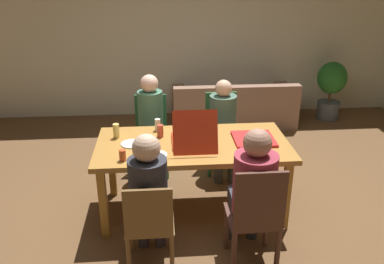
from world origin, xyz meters
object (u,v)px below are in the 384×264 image
at_px(chair_1, 255,216).
at_px(potted_plant, 331,86).
at_px(drinking_glass_0, 116,131).
at_px(chair_0, 149,223).
at_px(person_1, 253,184).
at_px(person_3, 151,120).
at_px(plate_0, 132,144).
at_px(person_0, 149,189).
at_px(drinking_glass_3, 160,131).
at_px(chair_2, 221,129).
at_px(couch, 233,108).
at_px(chair_3, 151,131).
at_px(person_2, 223,121).
at_px(plate_1, 156,155).
at_px(drinking_glass_1, 158,125).
at_px(dining_table, 193,150).
at_px(pizza_box_0, 193,139).
at_px(drinking_glass_2, 123,155).
at_px(pizza_box_1, 254,139).

distance_m(chair_1, potted_plant, 4.00).
height_order(drinking_glass_0, potted_plant, potted_plant).
bearing_deg(chair_0, person_1, 8.76).
distance_m(person_3, plate_0, 0.82).
xyz_separation_m(chair_1, potted_plant, (2.04, 3.44, 0.04)).
xyz_separation_m(person_0, drinking_glass_3, (0.11, 0.94, 0.12)).
xyz_separation_m(chair_2, plate_0, (-1.03, -0.94, 0.26)).
bearing_deg(couch, chair_0, -111.09).
bearing_deg(potted_plant, chair_3, -151.50).
xyz_separation_m(person_2, plate_1, (-0.79, -1.06, 0.10)).
distance_m(person_3, drinking_glass_1, 0.48).
distance_m(chair_2, person_2, 0.22).
distance_m(drinking_glass_1, drinking_glass_3, 0.18).
distance_m(person_1, drinking_glass_0, 1.54).
distance_m(plate_0, potted_plant, 3.97).
relative_size(plate_1, drinking_glass_0, 1.42).
relative_size(chair_3, drinking_glass_3, 7.44).
bearing_deg(drinking_glass_1, chair_3, 97.89).
bearing_deg(couch, person_0, -111.94).
xyz_separation_m(person_0, potted_plant, (2.90, 3.29, -0.17)).
height_order(chair_0, chair_3, chair_3).
bearing_deg(couch, potted_plant, 3.78).
relative_size(chair_0, drinking_glass_1, 6.89).
distance_m(dining_table, plate_0, 0.60).
relative_size(person_2, potted_plant, 1.22).
height_order(person_1, plate_1, person_1).
xyz_separation_m(chair_1, plate_0, (-1.03, 0.93, 0.27)).
bearing_deg(person_0, person_2, 61.25).
bearing_deg(drinking_glass_3, chair_1, -55.47).
xyz_separation_m(person_2, drinking_glass_3, (-0.75, -0.63, 0.16)).
xyz_separation_m(person_2, pizza_box_0, (-0.43, -0.84, 0.15)).
height_order(chair_2, chair_3, chair_2).
relative_size(dining_table, plate_0, 8.68).
bearing_deg(chair_3, drinking_glass_2, -100.31).
relative_size(drinking_glass_1, couch, 0.07).
distance_m(person_1, couch, 3.25).
relative_size(chair_1, chair_2, 1.02).
bearing_deg(person_0, drinking_glass_2, 118.47).
distance_m(chair_0, drinking_glass_2, 0.70).
xyz_separation_m(chair_0, pizza_box_0, (0.42, 0.87, 0.33)).
xyz_separation_m(drinking_glass_1, potted_plant, (2.82, 2.18, -0.28)).
relative_size(drinking_glass_2, couch, 0.05).
relative_size(chair_2, drinking_glass_0, 6.54).
bearing_deg(dining_table, couch, 70.52).
bearing_deg(pizza_box_0, chair_3, 113.22).
height_order(chair_3, drinking_glass_1, chair_3).
relative_size(drinking_glass_0, couch, 0.08).
relative_size(couch, potted_plant, 2.02).
distance_m(person_0, drinking_glass_1, 1.12).
xyz_separation_m(pizza_box_1, drinking_glass_3, (-0.93, 0.16, 0.05)).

